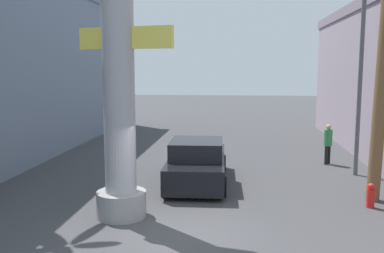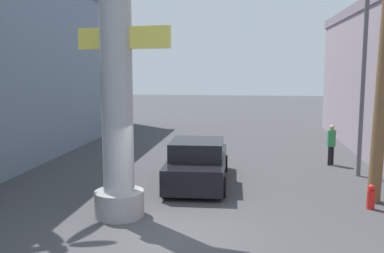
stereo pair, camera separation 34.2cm
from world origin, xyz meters
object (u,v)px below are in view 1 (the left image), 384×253
object	(u,v)px
neon_sign_pole	(119,64)
pedestrian_mid_right	(328,141)
car_lead	(197,163)
fire_hydrant	(371,196)
street_lamp	(353,54)

from	to	relation	value
neon_sign_pole	pedestrian_mid_right	distance (m)	10.40
car_lead	fire_hydrant	bearing A→B (deg)	-22.39
car_lead	pedestrian_mid_right	world-z (taller)	pedestrian_mid_right
street_lamp	car_lead	xyz separation A→B (m)	(-5.53, -1.75, -3.79)
neon_sign_pole	street_lamp	world-z (taller)	neon_sign_pole
neon_sign_pole	fire_hydrant	xyz separation A→B (m)	(6.93, 1.51, -3.73)
street_lamp	car_lead	size ratio (longest dim) A/B	1.53
street_lamp	pedestrian_mid_right	bearing A→B (deg)	101.94
car_lead	fire_hydrant	world-z (taller)	car_lead
street_lamp	fire_hydrant	world-z (taller)	street_lamp
street_lamp	fire_hydrant	size ratio (longest dim) A/B	10.46
fire_hydrant	street_lamp	bearing A→B (deg)	85.69
pedestrian_mid_right	street_lamp	bearing A→B (deg)	-78.06
street_lamp	fire_hydrant	xyz separation A→B (m)	(-0.29, -3.90, -4.14)
pedestrian_mid_right	car_lead	bearing A→B (deg)	-145.65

